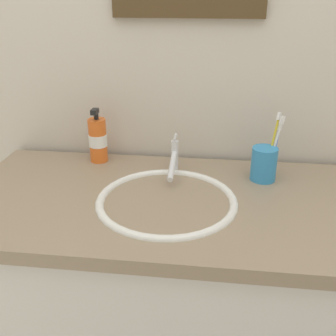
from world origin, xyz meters
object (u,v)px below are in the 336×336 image
at_px(toothbrush_blue, 276,146).
at_px(toothbrush_white, 276,143).
at_px(faucet, 174,159).
at_px(toothbrush_yellow, 273,141).
at_px(soap_dispenser, 98,140).
at_px(toothbrush_cup, 264,164).

height_order(toothbrush_blue, toothbrush_white, toothbrush_white).
distance_m(faucet, toothbrush_yellow, 0.31).
height_order(faucet, toothbrush_yellow, toothbrush_yellow).
relative_size(faucet, toothbrush_yellow, 0.86).
xyz_separation_m(toothbrush_blue, soap_dispenser, (-0.58, 0.05, -0.03)).
bearing_deg(soap_dispenser, faucet, -16.37).
height_order(toothbrush_cup, toothbrush_blue, toothbrush_blue).
relative_size(toothbrush_cup, toothbrush_white, 0.54).
relative_size(toothbrush_white, soap_dispenser, 1.04).
bearing_deg(faucet, toothbrush_white, 3.14).
bearing_deg(toothbrush_white, soap_dispenser, 173.93).
distance_m(toothbrush_white, soap_dispenser, 0.58).
bearing_deg(toothbrush_cup, toothbrush_blue, 40.37).
xyz_separation_m(toothbrush_blue, toothbrush_white, (-0.00, -0.01, 0.01)).
bearing_deg(soap_dispenser, toothbrush_white, -6.07).
relative_size(toothbrush_white, toothbrush_yellow, 0.96).
relative_size(toothbrush_blue, soap_dispenser, 0.91).
height_order(toothbrush_blue, toothbrush_yellow, toothbrush_yellow).
bearing_deg(toothbrush_blue, toothbrush_white, -106.62).
relative_size(toothbrush_yellow, soap_dispenser, 1.08).
bearing_deg(toothbrush_yellow, toothbrush_blue, 4.42).
relative_size(faucet, toothbrush_blue, 1.02).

